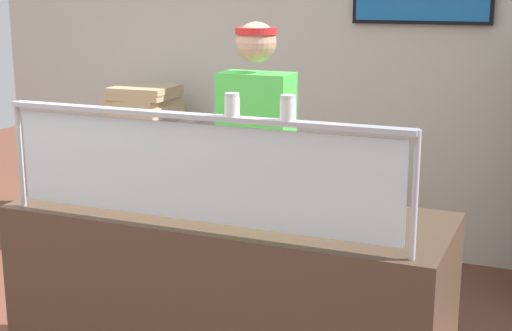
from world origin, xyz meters
TOP-DOWN VIEW (x-y plane):
  - shop_rear_unit at (1.00, 2.73)m, footprint 6.38×0.13m
  - serving_counter at (0.99, 0.37)m, footprint 1.98×0.74m
  - sneeze_guard at (0.99, 0.06)m, footprint 1.80×0.06m
  - pizza_tray at (0.89, 0.48)m, footprint 0.49×0.49m
  - pizza_server at (0.90, 0.46)m, footprint 0.14×0.29m
  - parmesan_shaker at (1.16, 0.06)m, footprint 0.06×0.06m
  - pepper_flake_shaker at (1.39, 0.06)m, footprint 0.06×0.06m
  - worker_figure at (0.86, 1.00)m, footprint 0.41×0.50m
  - prep_shelf at (-0.59, 2.24)m, footprint 0.70×0.55m
  - pizza_box_stack at (-0.59, 2.24)m, footprint 0.48×0.46m

SIDE VIEW (x-z plane):
  - prep_shelf at x=-0.59m, z-range 0.00..0.95m
  - serving_counter at x=0.99m, z-range 0.00..0.95m
  - pizza_tray at x=0.89m, z-range 0.95..0.99m
  - pizza_server at x=0.90m, z-range 0.99..0.99m
  - worker_figure at x=0.86m, z-range 0.13..1.89m
  - pizza_box_stack at x=-0.59m, z-range 0.95..1.22m
  - sneeze_guard at x=0.99m, z-range 1.01..1.50m
  - shop_rear_unit at x=1.00m, z-range 0.01..2.71m
  - parmesan_shaker at x=1.16m, z-range 1.43..1.52m
  - pepper_flake_shaker at x=1.39m, z-range 1.43..1.53m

